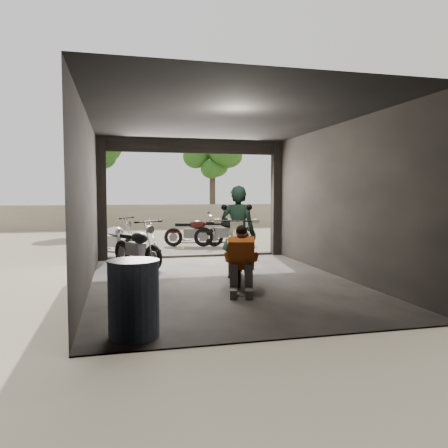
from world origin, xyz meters
name	(u,v)px	position (x,y,z in m)	size (l,w,h in m)	color
ground	(222,282)	(0.00, 0.00, 0.00)	(80.00, 80.00, 0.00)	#7A6D56
garage	(216,216)	(0.00, 0.55, 1.28)	(7.00, 7.13, 3.20)	#2D2B28
boundary_wall	(159,216)	(0.00, 14.00, 0.60)	(18.00, 0.30, 1.20)	gray
tree_left	(94,144)	(-3.00, 12.50, 3.99)	(2.20, 2.20, 5.60)	#382B1E
tree_right	(212,159)	(2.80, 14.00, 3.56)	(2.20, 2.20, 5.00)	#382B1E
main_bike	(236,249)	(0.32, 0.12, 0.64)	(0.79, 1.93, 1.28)	#E6E9C5
left_bike	(137,243)	(-1.55, 2.22, 0.57)	(0.69, 1.68, 1.13)	black
outside_bike_a	(112,237)	(-2.16, 4.21, 0.55)	(0.68, 1.64, 1.11)	black
outside_bike_b	(194,229)	(0.44, 5.91, 0.58)	(0.70, 1.70, 1.15)	#40120F
outside_bike_c	(225,228)	(1.46, 5.69, 0.61)	(0.74, 1.80, 1.22)	black
rider	(238,233)	(0.40, 0.27, 0.96)	(0.70, 0.46, 1.92)	#162D23
mechanic	(241,262)	(0.07, -1.18, 0.58)	(0.59, 0.80, 1.16)	#C25819
stool	(246,245)	(1.27, 2.65, 0.40)	(0.34, 0.34, 0.48)	black
helmet	(246,238)	(1.27, 2.61, 0.59)	(0.24, 0.25, 0.23)	white
oil_drum	(134,300)	(-1.80, -3.00, 0.47)	(0.61, 0.61, 0.95)	#465776
sign_post	(300,193)	(3.52, 4.34, 1.76)	(0.86, 0.08, 2.58)	black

